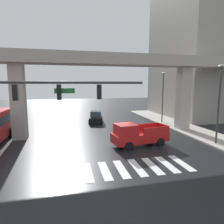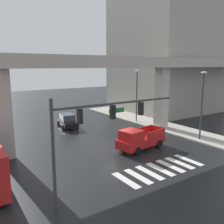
# 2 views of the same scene
# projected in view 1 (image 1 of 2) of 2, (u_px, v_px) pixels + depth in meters

# --- Properties ---
(ground_plane) EXTENTS (120.00, 120.00, 0.00)m
(ground_plane) POSITION_uv_depth(u_px,v_px,m) (116.00, 142.00, 18.45)
(ground_plane) COLOR black
(crosswalk_stripes) EXTENTS (7.15, 2.80, 0.01)m
(crosswalk_stripes) POSITION_uv_depth(u_px,v_px,m) (137.00, 167.00, 12.79)
(crosswalk_stripes) COLOR silver
(crosswalk_stripes) RESTS_ON ground
(elevated_overpass) EXTENTS (52.43, 2.53, 8.78)m
(elevated_overpass) POSITION_uv_depth(u_px,v_px,m) (109.00, 65.00, 20.63)
(elevated_overpass) COLOR #ADA89E
(elevated_overpass) RESTS_ON ground
(office_building) EXTENTS (14.50, 15.15, 39.33)m
(office_building) POSITION_uv_depth(u_px,v_px,m) (209.00, 0.00, 32.18)
(office_building) COLOR gray
(office_building) RESTS_ON ground
(sidewalk_east) EXTENTS (4.00, 36.00, 0.15)m
(sidewalk_east) POSITION_uv_depth(u_px,v_px,m) (193.00, 131.00, 22.57)
(sidewalk_east) COLOR #ADA89E
(sidewalk_east) RESTS_ON ground
(pickup_truck) EXTENTS (5.34, 2.68, 2.08)m
(pickup_truck) POSITION_uv_depth(u_px,v_px,m) (137.00, 135.00, 17.21)
(pickup_truck) COLOR red
(pickup_truck) RESTS_ON ground
(sedan_black) EXTENTS (2.50, 4.54, 1.72)m
(sedan_black) POSITION_uv_depth(u_px,v_px,m) (96.00, 117.00, 28.06)
(sedan_black) COLOR black
(sedan_black) RESTS_ON ground
(traffic_signal_mast) EXTENTS (8.69, 0.32, 6.20)m
(traffic_signal_mast) POSITION_uv_depth(u_px,v_px,m) (37.00, 102.00, 10.23)
(traffic_signal_mast) COLOR #38383D
(traffic_signal_mast) RESTS_ON ground
(street_lamp_near_corner) EXTENTS (0.44, 0.70, 7.24)m
(street_lamp_near_corner) POSITION_uv_depth(u_px,v_px,m) (220.00, 95.00, 16.96)
(street_lamp_near_corner) COLOR #38383D
(street_lamp_near_corner) RESTS_ON ground
(street_lamp_mid_block) EXTENTS (0.44, 0.70, 7.24)m
(street_lamp_mid_block) POSITION_uv_depth(u_px,v_px,m) (163.00, 91.00, 27.07)
(street_lamp_mid_block) COLOR #38383D
(street_lamp_mid_block) RESTS_ON ground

